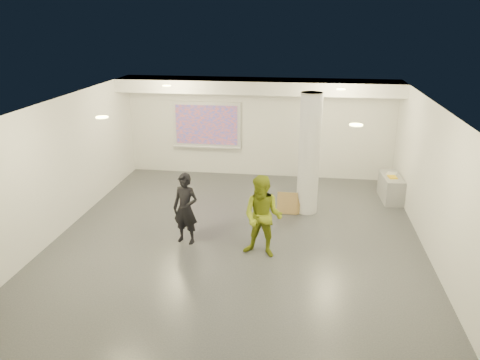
# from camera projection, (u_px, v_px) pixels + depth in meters

# --- Properties ---
(floor) EXTENTS (8.00, 9.00, 0.01)m
(floor) POSITION_uv_depth(u_px,v_px,m) (237.00, 239.00, 10.36)
(floor) COLOR #36383D
(floor) RESTS_ON ground
(ceiling) EXTENTS (8.00, 9.00, 0.01)m
(ceiling) POSITION_uv_depth(u_px,v_px,m) (237.00, 104.00, 9.37)
(ceiling) COLOR white
(ceiling) RESTS_ON floor
(wall_back) EXTENTS (8.00, 0.01, 3.00)m
(wall_back) POSITION_uv_depth(u_px,v_px,m) (259.00, 128.00, 14.07)
(wall_back) COLOR silver
(wall_back) RESTS_ON floor
(wall_front) EXTENTS (8.00, 0.01, 3.00)m
(wall_front) POSITION_uv_depth(u_px,v_px,m) (183.00, 293.00, 5.66)
(wall_front) COLOR silver
(wall_front) RESTS_ON floor
(wall_left) EXTENTS (0.01, 9.00, 3.00)m
(wall_left) POSITION_uv_depth(u_px,v_px,m) (60.00, 167.00, 10.40)
(wall_left) COLOR silver
(wall_left) RESTS_ON floor
(wall_right) EXTENTS (0.01, 9.00, 3.00)m
(wall_right) POSITION_uv_depth(u_px,v_px,m) (435.00, 184.00, 9.34)
(wall_right) COLOR silver
(wall_right) RESTS_ON floor
(soffit_band) EXTENTS (8.00, 1.10, 0.36)m
(soffit_band) POSITION_uv_depth(u_px,v_px,m) (258.00, 86.00, 13.12)
(soffit_band) COLOR white
(soffit_band) RESTS_ON ceiling
(downlight_nw) EXTENTS (0.22, 0.22, 0.02)m
(downlight_nw) POSITION_uv_depth(u_px,v_px,m) (167.00, 86.00, 12.00)
(downlight_nw) COLOR #FFF589
(downlight_nw) RESTS_ON ceiling
(downlight_ne) EXTENTS (0.22, 0.22, 0.02)m
(downlight_ne) POSITION_uv_depth(u_px,v_px,m) (341.00, 89.00, 11.42)
(downlight_ne) COLOR #FFF589
(downlight_ne) RESTS_ON ceiling
(downlight_sw) EXTENTS (0.22, 0.22, 0.02)m
(downlight_sw) POSITION_uv_depth(u_px,v_px,m) (102.00, 117.00, 8.27)
(downlight_sw) COLOR #FFF589
(downlight_sw) RESTS_ON ceiling
(downlight_se) EXTENTS (0.22, 0.22, 0.02)m
(downlight_se) POSITION_uv_depth(u_px,v_px,m) (356.00, 125.00, 7.69)
(downlight_se) COLOR #FFF589
(downlight_se) RESTS_ON ceiling
(column) EXTENTS (0.52, 0.52, 3.00)m
(column) POSITION_uv_depth(u_px,v_px,m) (309.00, 154.00, 11.35)
(column) COLOR silver
(column) RESTS_ON floor
(projection_screen) EXTENTS (2.10, 0.13, 1.42)m
(projection_screen) POSITION_uv_depth(u_px,v_px,m) (207.00, 125.00, 14.23)
(projection_screen) COLOR silver
(projection_screen) RESTS_ON wall_back
(credenza) EXTENTS (0.55, 1.17, 0.67)m
(credenza) POSITION_uv_depth(u_px,v_px,m) (391.00, 188.00, 12.49)
(credenza) COLOR gray
(credenza) RESTS_ON floor
(papers_stack) EXTENTS (0.33, 0.37, 0.02)m
(papers_stack) POSITION_uv_depth(u_px,v_px,m) (391.00, 174.00, 12.53)
(papers_stack) COLOR silver
(papers_stack) RESTS_ON credenza
(postit_pad) EXTENTS (0.23, 0.30, 0.03)m
(postit_pad) POSITION_uv_depth(u_px,v_px,m) (392.00, 177.00, 12.27)
(postit_pad) COLOR yellow
(postit_pad) RESTS_ON credenza
(cardboard_back) EXTENTS (0.51, 0.18, 0.54)m
(cardboard_back) POSITION_uv_depth(u_px,v_px,m) (287.00, 203.00, 11.63)
(cardboard_back) COLOR olive
(cardboard_back) RESTS_ON floor
(cardboard_front) EXTENTS (0.48, 0.26, 0.50)m
(cardboard_front) POSITION_uv_depth(u_px,v_px,m) (291.00, 203.00, 11.69)
(cardboard_front) COLOR olive
(cardboard_front) RESTS_ON floor
(woman) EXTENTS (0.65, 0.50, 1.57)m
(woman) POSITION_uv_depth(u_px,v_px,m) (186.00, 209.00, 9.99)
(woman) COLOR black
(woman) RESTS_ON floor
(man) EXTENTS (0.95, 0.81, 1.71)m
(man) POSITION_uv_depth(u_px,v_px,m) (263.00, 217.00, 9.40)
(man) COLOR olive
(man) RESTS_ON floor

